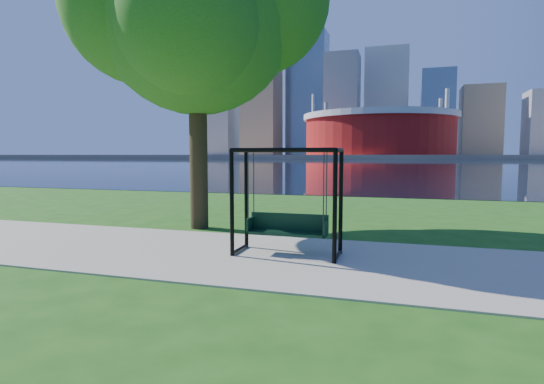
% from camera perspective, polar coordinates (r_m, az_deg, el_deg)
% --- Properties ---
extents(ground, '(900.00, 900.00, 0.00)m').
position_cam_1_polar(ground, '(8.87, -1.35, -7.94)').
color(ground, '#1E5114').
rests_on(ground, ground).
extents(path, '(120.00, 4.00, 0.03)m').
position_cam_1_polar(path, '(8.40, -2.44, -8.57)').
color(path, '#9E937F').
rests_on(path, ground).
extents(river, '(900.00, 180.00, 0.02)m').
position_cam_1_polar(river, '(110.25, 15.66, 3.81)').
color(river, black).
rests_on(river, ground).
extents(far_bank, '(900.00, 228.00, 2.00)m').
position_cam_1_polar(far_bank, '(314.21, 16.60, 4.64)').
color(far_bank, '#937F60').
rests_on(far_bank, ground).
extents(stadium, '(83.00, 83.00, 32.00)m').
position_cam_1_polar(stadium, '(243.84, 14.16, 7.75)').
color(stadium, maroon).
rests_on(stadium, far_bank).
extents(skyline, '(392.00, 66.00, 96.50)m').
position_cam_1_polar(skyline, '(329.41, 16.02, 10.74)').
color(skyline, gray).
rests_on(skyline, far_bank).
extents(swing, '(2.08, 0.91, 2.12)m').
position_cam_1_polar(swing, '(8.31, 2.08, -1.65)').
color(swing, black).
rests_on(swing, ground).
extents(park_tree, '(6.75, 6.10, 8.39)m').
position_cam_1_polar(park_tree, '(12.29, -10.26, 23.14)').
color(park_tree, black).
rests_on(park_tree, ground).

